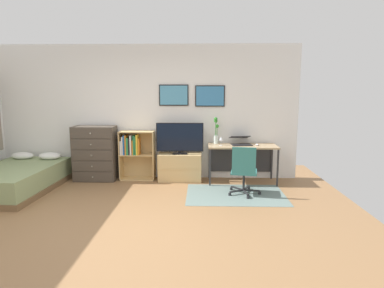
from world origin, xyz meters
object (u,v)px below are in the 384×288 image
bed (16,179)px  television (180,138)px  tv_stand (180,167)px  bamboo_vase (216,132)px  laptop (241,141)px  office_chair (244,169)px  dresser (95,153)px  computer_mouse (257,145)px  bookshelf (134,151)px  desk (242,151)px  wine_glass (221,139)px

bed → television: bearing=16.7°
tv_stand → television: 0.59m
tv_stand → bamboo_vase: bearing=7.8°
tv_stand → laptop: (1.20, -0.00, 0.54)m
bamboo_vase → bed: bearing=-166.2°
office_chair → bamboo_vase: bearing=122.4°
dresser → bamboo_vase: 2.46m
laptop → tv_stand: bearing=171.5°
bed → television: (2.91, 0.77, 0.63)m
bed → tv_stand: bed is taller
television → computer_mouse: bearing=-3.4°
bookshelf → desk: bearing=-1.8°
computer_mouse → bookshelf: bearing=176.2°
desk → wine_glass: 0.52m
tv_stand → dresser: bearing=-179.5°
bed → office_chair: size_ratio=2.36×
dresser → bamboo_vase: bearing=2.7°
office_chair → laptop: 0.99m
bamboo_vase → wine_glass: bearing=-71.6°
tv_stand → desk: size_ratio=0.64×
bookshelf → laptop: bearing=-1.4°
bookshelf → office_chair: size_ratio=1.15×
computer_mouse → wine_glass: (-0.70, -0.05, 0.12)m
bookshelf → office_chair: (2.09, -0.97, -0.13)m
bamboo_vase → wine_glass: size_ratio=2.94×
bed → bookshelf: (1.98, 0.84, 0.37)m
television → bamboo_vase: bearing=9.5°
office_chair → dresser: bearing=171.5°
bookshelf → laptop: (2.13, -0.05, 0.21)m
television → laptop: size_ratio=1.96×
desk → bamboo_vase: (-0.51, 0.12, 0.37)m
desk → computer_mouse: bearing=-18.5°
bed → wine_glass: bearing=11.6°
desk → wine_glass: size_ratio=7.40×
bookshelf → computer_mouse: (2.44, -0.16, 0.16)m
television → computer_mouse: 1.51m
bed → television: television is taller
bed → bamboo_vase: bearing=15.7°
bookshelf → television: (0.93, -0.07, 0.26)m
office_chair → computer_mouse: office_chair is taller
dresser → computer_mouse: 3.22m
desk → computer_mouse: size_ratio=12.80×
bed → bamboo_vase: 3.81m
bookshelf → dresser: bearing=-175.2°
television → desk: (1.23, 0.00, -0.25)m
tv_stand → television: size_ratio=0.92×
bookshelf → desk: size_ratio=0.74×
bookshelf → bamboo_vase: size_ratio=1.87×
laptop → computer_mouse: size_ratio=4.56×
bookshelf → bamboo_vase: bamboo_vase is taller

